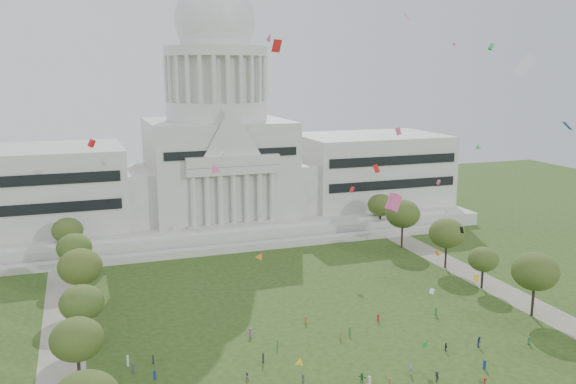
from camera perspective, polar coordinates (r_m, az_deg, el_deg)
capitol at (r=198.69m, az=-6.54°, el=3.21°), size 160.00×64.50×91.30m
path_left at (r=119.57m, az=-20.39°, el=-14.25°), size 8.00×160.00×0.04m
path_right at (r=150.21m, az=19.80°, el=-8.88°), size 8.00×160.00×0.04m
row_tree_l_2 at (r=104.42m, az=-19.15°, el=-12.89°), size 8.42×8.42×11.97m
row_tree_r_2 at (r=135.79m, az=22.13°, el=-6.91°), size 9.55×9.55×13.58m
row_tree_l_3 at (r=119.91m, az=-18.74°, el=-9.81°), size 8.12×8.12×11.55m
row_tree_r_3 at (r=149.17m, az=17.81°, el=-6.02°), size 7.01×7.01×9.98m
row_tree_l_4 at (r=137.03m, az=-18.89°, el=-6.62°), size 9.29×9.29×13.21m
row_tree_r_4 at (r=160.88m, az=14.65°, el=-3.76°), size 9.19×9.19×13.06m
row_tree_l_5 at (r=155.14m, az=-19.37°, el=-4.94°), size 8.33×8.33×11.85m
row_tree_r_5 at (r=176.60m, az=10.70°, el=-2.03°), size 9.82×9.82×13.96m
row_tree_l_6 at (r=172.73m, az=-19.94°, el=-3.40°), size 8.19×8.19×11.64m
row_tree_r_6 at (r=193.36m, az=8.68°, el=-1.23°), size 8.42×8.42×11.97m
person_0 at (r=124.95m, az=21.64°, el=-12.82°), size 0.77×0.91×1.57m
person_2 at (r=121.03m, az=17.48°, el=-13.22°), size 1.13×1.10×2.00m
person_3 at (r=107.18m, az=13.74°, el=-16.43°), size 0.60×1.15×1.78m
person_4 at (r=108.52m, az=11.39°, el=-15.91°), size 0.89×1.26×1.94m
person_5 at (r=104.90m, az=6.93°, el=-16.87°), size 1.38×1.53×1.60m
person_8 at (r=104.82m, az=-3.89°, el=-16.84°), size 0.83×0.57×1.59m
person_9 at (r=107.32m, az=17.95°, el=-16.63°), size 1.21×1.28×1.80m
person_10 at (r=117.79m, az=14.56°, el=-13.86°), size 0.66×1.02×1.62m
distant_crowd at (r=106.86m, az=-2.04°, el=-16.19°), size 67.91×32.68×1.94m
kite_swarm at (r=96.53m, az=7.37°, el=-0.33°), size 98.18×96.69×56.49m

